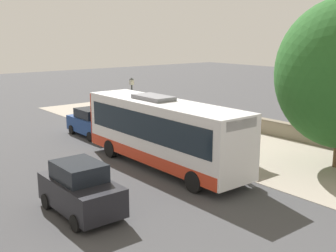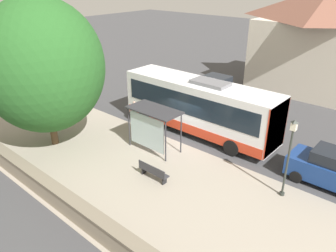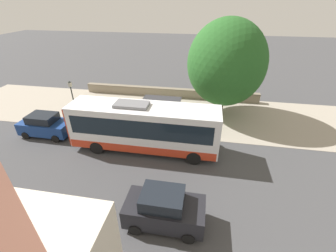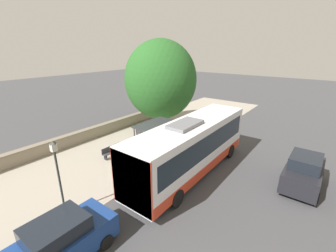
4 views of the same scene
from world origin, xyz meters
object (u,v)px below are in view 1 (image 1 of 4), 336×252
at_px(bus, 163,131).
at_px(bench, 221,136).
at_px(bus_shelter, 221,120).
at_px(street_lamp_near, 132,101).
at_px(pedestrian, 247,164).
at_px(parked_car_behind_bus, 92,123).
at_px(parked_car_far_lane, 81,189).

xyz_separation_m(bus, bench, (-6.04, -1.56, -1.46)).
distance_m(bus_shelter, street_lamp_near, 7.86).
bearing_deg(bus_shelter, pedestrian, 60.55).
bearing_deg(pedestrian, bus_shelter, -119.45).
bearing_deg(parked_car_behind_bus, bus_shelter, 109.28).
xyz_separation_m(street_lamp_near, parked_car_far_lane, (9.12, 9.89, -1.38)).
height_order(street_lamp_near, parked_car_behind_bus, street_lamp_near).
distance_m(parked_car_behind_bus, parked_car_far_lane, 13.15).
bearing_deg(parked_car_far_lane, pedestrian, 167.27).
distance_m(bus_shelter, parked_car_behind_bus, 9.87).
xyz_separation_m(bus, pedestrian, (-1.59, 4.43, -1.01)).
bearing_deg(pedestrian, bench, -126.59).
bearing_deg(bus, parked_car_behind_bus, -93.43).
xyz_separation_m(bench, parked_car_behind_bus, (5.52, -7.08, 0.44)).
distance_m(street_lamp_near, parked_car_far_lane, 13.52).
height_order(bus, street_lamp_near, street_lamp_near).
height_order(bench, parked_car_far_lane, parked_car_far_lane).
bearing_deg(street_lamp_near, bus, 67.81).
xyz_separation_m(bus, parked_car_far_lane, (6.18, 2.67, -0.94)).
bearing_deg(bus_shelter, bus, -9.13).
xyz_separation_m(pedestrian, street_lamp_near, (-1.35, -11.64, 1.45)).
distance_m(bus_shelter, pedestrian, 4.56).
distance_m(bus, bench, 6.41).
bearing_deg(parked_car_far_lane, bus_shelter, -168.23).
bearing_deg(parked_car_behind_bus, bus, 86.57).
xyz_separation_m(street_lamp_near, parked_car_behind_bus, (2.42, -1.43, -1.46)).
relative_size(parked_car_behind_bus, parked_car_far_lane, 1.04).
bearing_deg(bus, bench, -165.48).
distance_m(bench, parked_car_far_lane, 12.95).
bearing_deg(bus, bus_shelter, 170.87).
bearing_deg(bus_shelter, parked_car_far_lane, 11.77).
relative_size(pedestrian, bench, 0.88).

